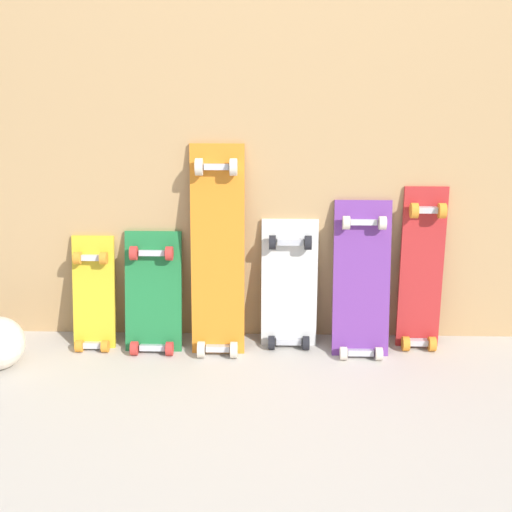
% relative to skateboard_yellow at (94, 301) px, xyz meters
% --- Properties ---
extents(ground_plane, '(12.00, 12.00, 0.00)m').
position_rel_skateboard_yellow_xyz_m(ground_plane, '(0.69, 0.04, -0.20)').
color(ground_plane, '#B2AAA0').
extents(plywood_wall_panel, '(2.59, 0.04, 1.85)m').
position_rel_skateboard_yellow_xyz_m(plywood_wall_panel, '(0.69, 0.11, 0.73)').
color(plywood_wall_panel, tan).
rests_on(plywood_wall_panel, ground).
extents(skateboard_yellow, '(0.18, 0.20, 0.54)m').
position_rel_skateboard_yellow_xyz_m(skateboard_yellow, '(0.00, 0.00, 0.00)').
color(skateboard_yellow, gold).
rests_on(skateboard_yellow, ground).
extents(skateboard_green, '(0.24, 0.22, 0.56)m').
position_rel_skateboard_yellow_xyz_m(skateboard_green, '(0.26, -0.01, 0.01)').
color(skateboard_green, '#1E7238').
rests_on(skateboard_green, ground).
extents(skateboard_orange, '(0.22, 0.24, 0.92)m').
position_rel_skateboard_yellow_xyz_m(skateboard_orange, '(0.53, -0.01, 0.20)').
color(skateboard_orange, orange).
rests_on(skateboard_orange, ground).
extents(skateboard_white, '(0.24, 0.16, 0.61)m').
position_rel_skateboard_yellow_xyz_m(skateboard_white, '(0.83, 0.03, 0.04)').
color(skateboard_white, silver).
rests_on(skateboard_white, ground).
extents(skateboard_purple, '(0.23, 0.24, 0.70)m').
position_rel_skateboard_yellow_xyz_m(skateboard_purple, '(1.12, -0.02, 0.08)').
color(skateboard_purple, '#6B338C').
rests_on(skateboard_purple, ground).
extents(skateboard_red, '(0.18, 0.16, 0.75)m').
position_rel_skateboard_yellow_xyz_m(skateboard_red, '(1.37, 0.03, 0.11)').
color(skateboard_red, '#B22626').
rests_on(skateboard_red, ground).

